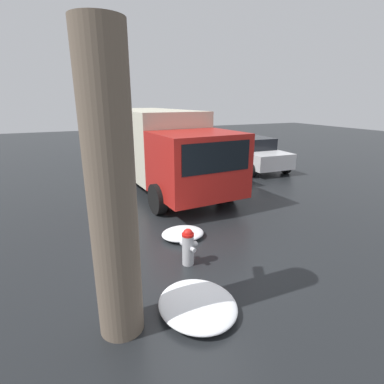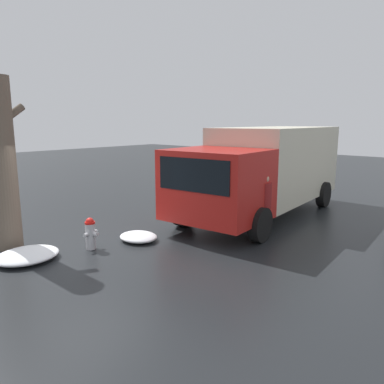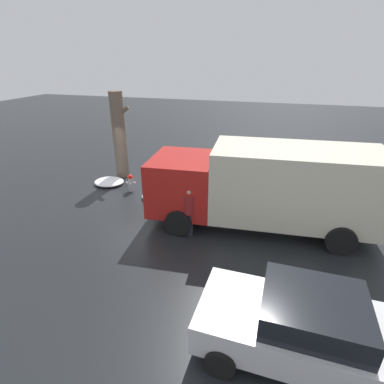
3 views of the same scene
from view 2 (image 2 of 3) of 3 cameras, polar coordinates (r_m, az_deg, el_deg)
The scene contains 7 objects.
ground_plane at distance 9.47m, azimuth -15.11°, elevation -8.36°, with size 60.00×60.00×0.00m, color black.
fire_hydrant at distance 9.34m, azimuth -15.21°, elevation -6.05°, with size 0.44×0.34×0.78m.
tree_trunk at distance 9.85m, azimuth -26.93°, elevation 3.81°, with size 0.95×0.63×4.06m.
delivery_truck at distance 12.45m, azimuth 11.10°, elevation 3.71°, with size 7.74×3.19×2.84m.
pedestrian at distance 9.92m, azimuth 10.93°, elevation -1.78°, with size 0.37×0.37×1.69m.
snow_pile_by_hydrant at distance 9.82m, azimuth -8.16°, elevation -6.76°, with size 0.88×1.04×0.20m.
snow_pile_curbside at distance 9.16m, azimuth -23.83°, elevation -8.81°, with size 1.38×1.22×0.23m.
Camera 2 is at (-4.91, -7.50, 3.03)m, focal length 35.00 mm.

